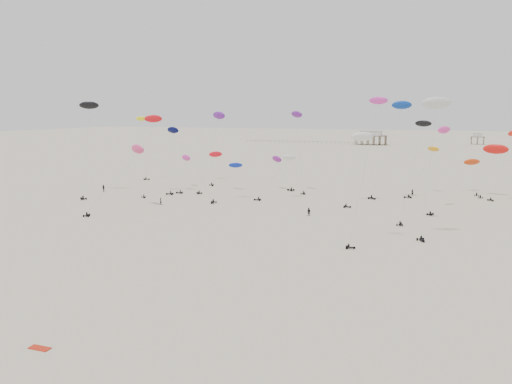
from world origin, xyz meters
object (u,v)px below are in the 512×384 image
at_px(spectator_0, 161,205).
at_px(pavilion_small, 478,139).
at_px(rig_0, 215,161).
at_px(rig_4, 152,128).
at_px(pavilion_main, 371,139).
at_px(rig_9, 172,146).

bearing_deg(spectator_0, pavilion_small, -70.05).
bearing_deg(rig_0, rig_4, 39.84).
height_order(pavilion_main, pavilion_small, pavilion_main).
xyz_separation_m(rig_4, rig_9, (4.83, 2.39, -5.02)).
relative_size(pavilion_main, rig_9, 1.13).
height_order(pavilion_main, rig_9, rig_9).
height_order(rig_0, spectator_0, rig_0).
distance_m(rig_0, rig_4, 31.34).
xyz_separation_m(rig_4, spectator_0, (11.34, -15.52, -18.09)).
bearing_deg(rig_0, spectator_0, 58.49).
distance_m(pavilion_small, rig_4, 281.47).
xyz_separation_m(pavilion_main, pavilion_small, (70.00, 30.00, -0.74)).
bearing_deg(pavilion_small, rig_9, -110.41).
bearing_deg(rig_9, rig_0, -15.49).
distance_m(pavilion_main, spectator_0, 248.51).
bearing_deg(pavilion_main, rig_0, -97.18).
distance_m(rig_0, spectator_0, 44.95).
relative_size(rig_4, spectator_0, 11.07).
relative_size(rig_4, rig_9, 1.21).
bearing_deg(rig_4, pavilion_small, -152.90).
bearing_deg(pavilion_small, spectator_0, -107.99).
xyz_separation_m(rig_0, spectator_0, (5.50, -44.11, -6.65)).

